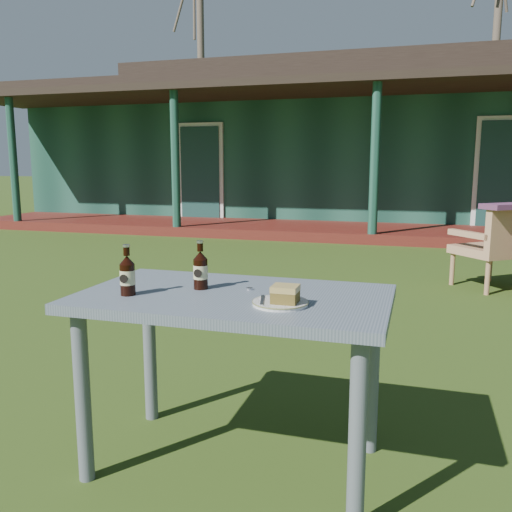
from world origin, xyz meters
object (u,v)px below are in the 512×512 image
(cola_bottle_far, at_px, (127,275))
(plate, at_px, (280,303))
(cola_bottle_near, at_px, (201,270))
(armchair_left, at_px, (497,244))
(cake_slice, at_px, (285,294))
(cafe_table, at_px, (234,319))

(cola_bottle_far, bearing_deg, plate, 2.43)
(cola_bottle_near, bearing_deg, plate, -22.33)
(plate, height_order, armchair_left, armchair_left)
(plate, height_order, cola_bottle_near, cola_bottle_near)
(plate, distance_m, cake_slice, 0.04)
(plate, distance_m, cola_bottle_far, 0.60)
(cafe_table, distance_m, cola_bottle_near, 0.24)
(cafe_table, bearing_deg, cola_bottle_far, -160.26)
(plate, xyz_separation_m, armchair_left, (1.20, 3.82, -0.28))
(plate, xyz_separation_m, cola_bottle_near, (-0.37, 0.15, 0.07))
(cake_slice, distance_m, cola_bottle_near, 0.43)
(armchair_left, bearing_deg, plate, -107.42)
(plate, bearing_deg, armchair_left, 72.58)
(cafe_table, xyz_separation_m, armchair_left, (1.42, 3.71, -0.17))
(cola_bottle_near, xyz_separation_m, cola_bottle_far, (-0.23, -0.18, 0.00))
(cafe_table, bearing_deg, cake_slice, -27.68)
(armchair_left, bearing_deg, cafe_table, -110.88)
(cola_bottle_far, bearing_deg, cake_slice, 1.22)
(cola_bottle_far, bearing_deg, armchair_left, 64.94)
(cola_bottle_near, distance_m, armchair_left, 4.01)
(plate, bearing_deg, cola_bottle_far, -177.57)
(cake_slice, distance_m, armchair_left, 4.02)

